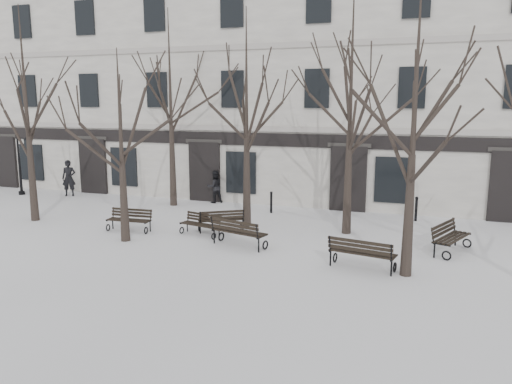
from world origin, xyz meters
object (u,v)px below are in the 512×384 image
at_px(bench_1, 238,231).
at_px(tree_1, 120,123).
at_px(bench_0, 130,219).
at_px(bench_3, 201,224).
at_px(tree_0, 25,89).
at_px(lamp_post, 22,161).
at_px(tree_2, 416,92).
at_px(bench_5, 450,236).
at_px(bench_2, 362,252).
at_px(bench_4, 221,219).

bearing_deg(bench_1, tree_1, 23.45).
xyz_separation_m(bench_0, bench_3, (2.82, 0.33, -0.02)).
distance_m(tree_0, lamp_post, 7.38).
relative_size(tree_2, bench_1, 3.96).
bearing_deg(bench_0, bench_5, 1.67).
bearing_deg(bench_2, bench_1, -2.31).
xyz_separation_m(tree_2, bench_0, (-10.12, 1.67, -4.63)).
bearing_deg(bench_5, bench_4, 112.27).
bearing_deg(bench_2, tree_0, 3.14).
bearing_deg(bench_2, tree_1, 8.00).
bearing_deg(bench_3, tree_2, -1.37).
height_order(tree_0, lamp_post, tree_0).
distance_m(bench_3, bench_4, 0.88).
bearing_deg(bench_2, tree_2, -171.87).
distance_m(tree_1, bench_5, 11.55).
xyz_separation_m(bench_3, bench_5, (8.53, 0.75, 0.09)).
relative_size(tree_2, bench_5, 4.04).
bearing_deg(tree_1, bench_2, -2.77).
relative_size(bench_5, lamp_post, 0.65).
xyz_separation_m(tree_1, bench_2, (8.26, -0.40, -3.59)).
bearing_deg(bench_1, tree_0, 10.10).
xyz_separation_m(tree_2, bench_1, (-5.48, 1.04, -4.55)).
bearing_deg(tree_2, bench_4, 158.17).
height_order(tree_1, bench_2, tree_1).
bearing_deg(tree_2, bench_0, 170.64).
relative_size(bench_2, bench_4, 1.15).
height_order(bench_1, bench_3, bench_1).
bearing_deg(bench_4, bench_5, 146.72).
bearing_deg(lamp_post, bench_5, -9.67).
bearing_deg(tree_0, bench_2, -7.63).
height_order(bench_3, lamp_post, lamp_post).
relative_size(bench_0, lamp_post, 0.55).
height_order(tree_0, tree_1, tree_0).
relative_size(bench_4, bench_5, 0.87).
bearing_deg(bench_5, bench_2, 159.53).
distance_m(bench_3, lamp_post, 13.04).
xyz_separation_m(tree_1, bench_1, (4.02, 0.58, -3.58)).
bearing_deg(bench_0, lamp_post, 150.17).
height_order(bench_2, bench_5, bench_5).
relative_size(bench_1, bench_3, 1.24).
height_order(bench_4, lamp_post, lamp_post).
xyz_separation_m(tree_0, bench_0, (4.67, -0.20, -4.87)).
distance_m(bench_0, bench_1, 4.68).
bearing_deg(lamp_post, bench_1, -20.44).
bearing_deg(bench_4, bench_2, 120.99).
xyz_separation_m(bench_2, lamp_post, (-18.29, 6.22, 1.27)).
bearing_deg(lamp_post, tree_1, -30.13).
relative_size(tree_0, lamp_post, 2.74).
relative_size(tree_0, bench_0, 4.98).
xyz_separation_m(bench_3, bench_4, (0.49, 0.74, 0.04)).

